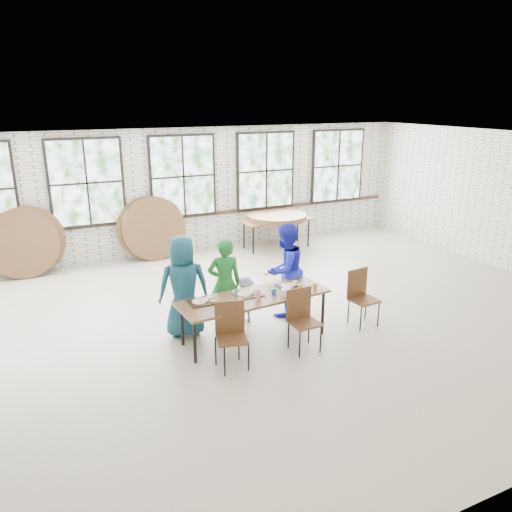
{
  "coord_description": "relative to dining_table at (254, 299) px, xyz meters",
  "views": [
    {
      "loc": [
        -3.54,
        -7.02,
        3.68
      ],
      "look_at": [
        0.0,
        0.4,
        1.05
      ],
      "focal_mm": 35.0,
      "sensor_mm": 36.0,
      "label": 1
    }
  ],
  "objects": [
    {
      "name": "adult_teal",
      "position": [
        -0.92,
        0.65,
        0.13
      ],
      "size": [
        0.89,
        0.68,
        1.64
      ],
      "primitive_type": "imported",
      "rotation": [
        0.0,
        0.0,
        2.94
      ],
      "color": "navy",
      "rests_on": "ground"
    },
    {
      "name": "tabletop_clutter",
      "position": [
        0.1,
        -0.02,
        0.08
      ],
      "size": [
        2.04,
        0.56,
        0.11
      ],
      "color": "black",
      "rests_on": "dining_table"
    },
    {
      "name": "chair_near_left",
      "position": [
        -0.63,
        -0.57,
        -0.13
      ],
      "size": [
        0.51,
        0.5,
        0.95
      ],
      "rotation": [
        0.0,
        0.0,
        -0.26
      ],
      "color": "#54331C",
      "rests_on": "ground"
    },
    {
      "name": "round_tops_leaning",
      "position": [
        -1.74,
        4.79,
        0.05
      ],
      "size": [
        4.31,
        0.43,
        1.5
      ],
      "color": "brown",
      "rests_on": "ground"
    },
    {
      "name": "adult_green",
      "position": [
        -0.23,
        0.65,
        0.07
      ],
      "size": [
        0.62,
        0.47,
        1.53
      ],
      "primitive_type": "imported",
      "rotation": [
        0.0,
        0.0,
        2.93
      ],
      "color": "#1C6A25",
      "rests_on": "ground"
    },
    {
      "name": "chair_spare",
      "position": [
        1.87,
        -0.22,
        -0.13
      ],
      "size": [
        0.46,
        0.45,
        0.95
      ],
      "rotation": [
        0.0,
        0.0,
        0.11
      ],
      "color": "#54331C",
      "rests_on": "ground"
    },
    {
      "name": "chair_near_right",
      "position": [
        0.53,
        -0.56,
        -0.13
      ],
      "size": [
        0.43,
        0.41,
        0.95
      ],
      "rotation": [
        0.0,
        0.0,
        0.01
      ],
      "color": "#54331C",
      "rests_on": "ground"
    },
    {
      "name": "room",
      "position": [
        0.49,
        4.98,
        1.14
      ],
      "size": [
        12.0,
        12.0,
        12.0
      ],
      "color": "#B6A891",
      "rests_on": "ground"
    },
    {
      "name": "round_tops_stacked",
      "position": [
        2.68,
        4.35,
        0.12
      ],
      "size": [
        1.5,
        1.5,
        0.13
      ],
      "color": "brown",
      "rests_on": "storage_table"
    },
    {
      "name": "adult_blue",
      "position": [
        0.9,
        0.65,
        0.14
      ],
      "size": [
        0.97,
        0.87,
        1.65
      ],
      "primitive_type": "imported",
      "rotation": [
        0.0,
        0.0,
        3.5
      ],
      "color": "#1C24C9",
      "rests_on": "ground"
    },
    {
      "name": "dining_table",
      "position": [
        0.0,
        0.0,
        0.0
      ],
      "size": [
        2.46,
        0.99,
        0.74
      ],
      "rotation": [
        0.0,
        0.0,
        0.08
      ],
      "color": "brown",
      "rests_on": "ground"
    },
    {
      "name": "storage_table",
      "position": [
        2.68,
        4.35,
        -0.0
      ],
      "size": [
        1.82,
        0.8,
        0.74
      ],
      "rotation": [
        0.0,
        0.0,
        0.03
      ],
      "color": "brown",
      "rests_on": "ground"
    },
    {
      "name": "toddler",
      "position": [
        0.15,
        0.65,
        -0.28
      ],
      "size": [
        0.55,
        0.35,
        0.81
      ],
      "primitive_type": "imported",
      "rotation": [
        0.0,
        0.0,
        3.06
      ],
      "color": "#19143F",
      "rests_on": "ground"
    }
  ]
}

